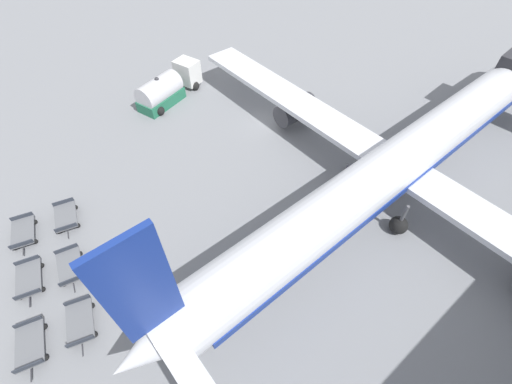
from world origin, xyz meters
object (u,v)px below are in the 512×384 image
at_px(baggage_dolly_row_near_col_a, 23,232).
at_px(baggage_dolly_row_near_col_b, 29,279).
at_px(airplane, 410,155).
at_px(baggage_dolly_row_near_col_c, 30,345).
at_px(baggage_dolly_row_mid_a_col_a, 66,217).
at_px(baggage_dolly_row_mid_a_col_c, 80,322).
at_px(fuel_tanker_secondary, 167,88).
at_px(baggage_dolly_row_mid_a_col_b, 70,266).

distance_m(baggage_dolly_row_near_col_a, baggage_dolly_row_near_col_b, 4.14).
distance_m(airplane, baggage_dolly_row_near_col_c, 27.40).
relative_size(airplane, baggage_dolly_row_near_col_b, 13.64).
distance_m(baggage_dolly_row_mid_a_col_a, baggage_dolly_row_mid_a_col_c, 8.62).
bearing_deg(baggage_dolly_row_mid_a_col_a, baggage_dolly_row_near_col_b, -44.76).
height_order(baggage_dolly_row_mid_a_col_a, baggage_dolly_row_mid_a_col_c, same).
relative_size(baggage_dolly_row_near_col_a, baggage_dolly_row_mid_a_col_a, 1.00).
bearing_deg(fuel_tanker_secondary, baggage_dolly_row_near_col_b, -53.20).
bearing_deg(fuel_tanker_secondary, baggage_dolly_row_mid_a_col_b, -47.44).
relative_size(baggage_dolly_row_near_col_c, baggage_dolly_row_mid_a_col_c, 1.00).
xyz_separation_m(airplane, baggage_dolly_row_mid_a_col_c, (-4.78, -24.05, -3.00)).
relative_size(baggage_dolly_row_near_col_a, baggage_dolly_row_near_col_b, 1.00).
xyz_separation_m(baggage_dolly_row_near_col_c, baggage_dolly_row_mid_a_col_a, (-7.92, 4.63, 0.00)).
xyz_separation_m(baggage_dolly_row_near_col_b, baggage_dolly_row_mid_a_col_c, (4.82, 1.59, 0.00)).
distance_m(baggage_dolly_row_mid_a_col_a, baggage_dolly_row_mid_a_col_b, 4.47).
distance_m(baggage_dolly_row_near_col_a, baggage_dolly_row_near_col_c, 8.61).
bearing_deg(baggage_dolly_row_near_col_c, fuel_tanker_secondary, 133.25).
height_order(baggage_dolly_row_near_col_a, baggage_dolly_row_mid_a_col_b, same).
distance_m(baggage_dolly_row_mid_a_col_b, baggage_dolly_row_mid_a_col_c, 4.15).
height_order(airplane, baggage_dolly_row_mid_a_col_a, airplane).
bearing_deg(baggage_dolly_row_near_col_b, baggage_dolly_row_mid_a_col_a, 135.24).
bearing_deg(baggage_dolly_row_mid_a_col_b, fuel_tanker_secondary, 132.56).
height_order(fuel_tanker_secondary, baggage_dolly_row_near_col_b, fuel_tanker_secondary).
distance_m(fuel_tanker_secondary, baggage_dolly_row_mid_a_col_b, 20.20).
bearing_deg(baggage_dolly_row_near_col_b, baggage_dolly_row_near_col_c, -14.02).
relative_size(baggage_dolly_row_mid_a_col_b, baggage_dolly_row_mid_a_col_c, 1.00).
xyz_separation_m(fuel_tanker_secondary, baggage_dolly_row_mid_a_col_a, (9.33, -13.70, -0.86)).
bearing_deg(baggage_dolly_row_mid_a_col_c, baggage_dolly_row_near_col_b, -161.78).
relative_size(baggage_dolly_row_near_col_c, baggage_dolly_row_mid_a_col_a, 1.00).
distance_m(airplane, baggage_dolly_row_mid_a_col_c, 24.71).
distance_m(baggage_dolly_row_near_col_a, baggage_dolly_row_mid_a_col_a, 2.89).
relative_size(baggage_dolly_row_near_col_c, baggage_dolly_row_mid_a_col_b, 1.00).
bearing_deg(airplane, baggage_dolly_row_mid_a_col_a, -120.80).
xyz_separation_m(baggage_dolly_row_near_col_b, baggage_dolly_row_near_col_c, (4.34, -1.08, 0.00)).
bearing_deg(airplane, fuel_tanker_secondary, -159.55).
bearing_deg(baggage_dolly_row_mid_a_col_b, baggage_dolly_row_mid_a_col_a, 164.97).
distance_m(fuel_tanker_secondary, baggage_dolly_row_near_col_b, 21.56).
height_order(baggage_dolly_row_near_col_a, baggage_dolly_row_mid_a_col_c, same).
height_order(baggage_dolly_row_mid_a_col_b, baggage_dolly_row_mid_a_col_c, same).
xyz_separation_m(fuel_tanker_secondary, baggage_dolly_row_near_col_b, (12.90, -17.25, -0.86)).
xyz_separation_m(baggage_dolly_row_near_col_a, baggage_dolly_row_mid_a_col_b, (4.82, 1.69, 0.00)).
xyz_separation_m(fuel_tanker_secondary, baggage_dolly_row_near_col_c, (17.25, -18.33, -0.86)).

